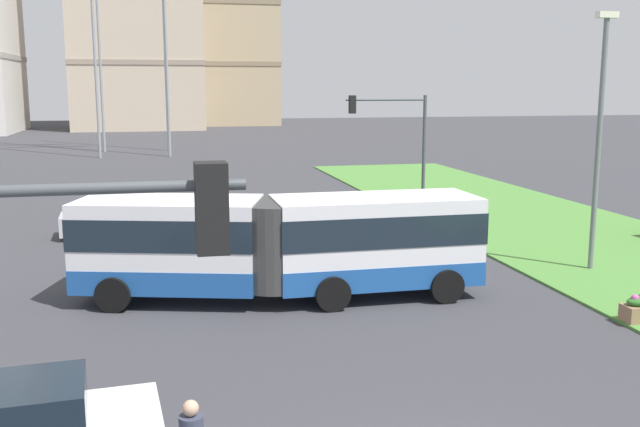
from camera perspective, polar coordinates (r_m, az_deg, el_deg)
The scene contains 4 objects.
articulated_bus at distance 21.22m, azimuth -3.15°, elevation -2.37°, with size 11.99×4.20×3.00m.
car_silver_hatch at distance 31.42m, azimuth -15.95°, elevation -0.34°, with size 4.49×2.21×1.58m.
traffic_light_far_right at distance 33.11m, azimuth 6.22°, elevation 6.18°, with size 3.81×0.28×5.81m.
streetlight_median at distance 25.66m, azimuth 21.23°, elevation 6.05°, with size 0.70×0.28×8.57m.
Camera 1 is at (-4.19, -9.24, 6.22)m, focal length 40.45 mm.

